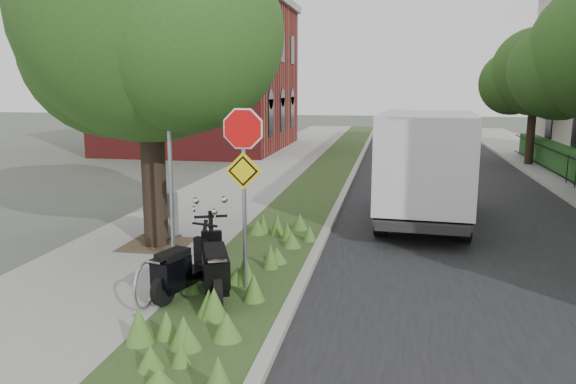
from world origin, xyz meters
name	(u,v)px	position (x,y,z in m)	size (l,w,h in m)	color
ground	(321,313)	(0.00, 0.00, 0.00)	(120.00, 120.00, 0.00)	#4C5147
sidewalk_near	(236,189)	(-4.25, 10.00, 0.06)	(3.50, 60.00, 0.12)	gray
verge	(315,191)	(-1.50, 10.00, 0.06)	(2.00, 60.00, 0.12)	#27451D
kerb_near	(344,192)	(-0.50, 10.00, 0.07)	(0.20, 60.00, 0.13)	#9E9991
road	(453,198)	(3.00, 10.00, 0.01)	(7.00, 60.00, 0.01)	black
kerb_far	(570,200)	(6.50, 10.00, 0.07)	(0.20, 60.00, 0.13)	#9E9991
street_tree_main	(145,24)	(-4.08, 2.86, 4.80)	(6.21, 5.54, 7.66)	black
bare_post	(170,161)	(-3.20, 1.80, 2.12)	(0.08, 0.08, 4.00)	#A5A8AD
bike_hoop	(145,286)	(-2.70, -0.60, 0.50)	(0.06, 0.78, 0.77)	#A5A8AD
sign_assembly	(243,161)	(-1.40, 0.58, 2.33)	(0.94, 0.08, 3.22)	#A5A8AD
brick_building	(203,74)	(-9.50, 22.00, 4.21)	(9.40, 10.40, 8.30)	maroon
far_tree_c	(534,76)	(6.94, 18.04, 3.95)	(4.37, 3.89, 5.93)	black
scooter_near	(215,273)	(-1.74, -0.03, 0.57)	(0.91, 1.86, 0.93)	black
scooter_far	(180,273)	(-2.35, -0.02, 0.52)	(0.68, 1.69, 0.83)	black
box_truck	(426,163)	(1.88, 6.31, 1.61)	(2.51, 5.61, 2.48)	#262628
utility_cabinet	(161,215)	(-4.19, 3.50, 0.62)	(0.92, 0.79, 1.04)	#262628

